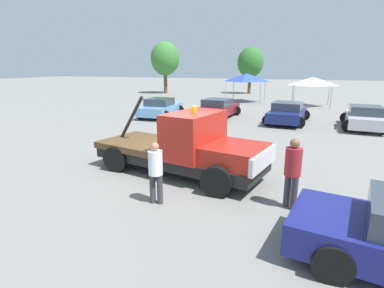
{
  "coord_description": "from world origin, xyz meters",
  "views": [
    {
      "loc": [
        3.81,
        -8.83,
        3.5
      ],
      "look_at": [
        0.5,
        0.0,
        1.05
      ],
      "focal_mm": 28.0,
      "sensor_mm": 36.0,
      "label": 1
    }
  ],
  "objects_px": {
    "parked_car_maroon": "(218,109)",
    "parked_car_silver": "(364,118)",
    "tree_center": "(250,63)",
    "person_near_truck": "(293,169)",
    "parked_car_skyblue": "(161,108)",
    "canopy_tent_white": "(313,81)",
    "parked_car_navy": "(287,113)",
    "canopy_tent_blue": "(247,77)",
    "tree_left": "(165,59)",
    "person_at_hood": "(156,169)",
    "tow_truck": "(187,148)"
  },
  "relations": [
    {
      "from": "parked_car_skyblue",
      "to": "parked_car_silver",
      "type": "distance_m",
      "value": 12.88
    },
    {
      "from": "parked_car_maroon",
      "to": "tow_truck",
      "type": "bearing_deg",
      "value": -165.22
    },
    {
      "from": "tree_center",
      "to": "tree_left",
      "type": "bearing_deg",
      "value": -162.83
    },
    {
      "from": "canopy_tent_blue",
      "to": "tree_left",
      "type": "relative_size",
      "value": 0.51
    },
    {
      "from": "parked_car_skyblue",
      "to": "tree_center",
      "type": "relative_size",
      "value": 0.73
    },
    {
      "from": "person_near_truck",
      "to": "parked_car_navy",
      "type": "distance_m",
      "value": 12.41
    },
    {
      "from": "tree_left",
      "to": "parked_car_maroon",
      "type": "bearing_deg",
      "value": -54.52
    },
    {
      "from": "parked_car_maroon",
      "to": "parked_car_silver",
      "type": "height_order",
      "value": "same"
    },
    {
      "from": "tree_center",
      "to": "parked_car_silver",
      "type": "bearing_deg",
      "value": -63.62
    },
    {
      "from": "parked_car_skyblue",
      "to": "parked_car_maroon",
      "type": "height_order",
      "value": "same"
    },
    {
      "from": "parked_car_silver",
      "to": "canopy_tent_white",
      "type": "bearing_deg",
      "value": 19.53
    },
    {
      "from": "person_at_hood",
      "to": "canopy_tent_blue",
      "type": "bearing_deg",
      "value": 177.59
    },
    {
      "from": "tow_truck",
      "to": "tree_left",
      "type": "distance_m",
      "value": 31.74
    },
    {
      "from": "tow_truck",
      "to": "person_near_truck",
      "type": "distance_m",
      "value": 3.6
    },
    {
      "from": "parked_car_navy",
      "to": "canopy_tent_blue",
      "type": "distance_m",
      "value": 11.85
    },
    {
      "from": "person_near_truck",
      "to": "parked_car_silver",
      "type": "bearing_deg",
      "value": -156.44
    },
    {
      "from": "canopy_tent_blue",
      "to": "person_at_hood",
      "type": "bearing_deg",
      "value": -84.81
    },
    {
      "from": "tow_truck",
      "to": "parked_car_silver",
      "type": "xyz_separation_m",
      "value": [
        6.78,
        10.69,
        -0.27
      ]
    },
    {
      "from": "tow_truck",
      "to": "canopy_tent_white",
      "type": "xyz_separation_m",
      "value": [
        3.99,
        20.47,
        1.31
      ]
    },
    {
      "from": "tow_truck",
      "to": "person_at_hood",
      "type": "bearing_deg",
      "value": -77.34
    },
    {
      "from": "parked_car_maroon",
      "to": "canopy_tent_blue",
      "type": "distance_m",
      "value": 10.58
    },
    {
      "from": "tow_truck",
      "to": "canopy_tent_blue",
      "type": "distance_m",
      "value": 21.95
    },
    {
      "from": "parked_car_skyblue",
      "to": "tree_center",
      "type": "distance_m",
      "value": 21.52
    },
    {
      "from": "canopy_tent_blue",
      "to": "tree_left",
      "type": "height_order",
      "value": "tree_left"
    },
    {
      "from": "parked_car_maroon",
      "to": "tree_left",
      "type": "distance_m",
      "value": 21.01
    },
    {
      "from": "parked_car_skyblue",
      "to": "canopy_tent_white",
      "type": "xyz_separation_m",
      "value": [
        10.09,
        10.1,
        1.57
      ]
    },
    {
      "from": "person_near_truck",
      "to": "parked_car_silver",
      "type": "xyz_separation_m",
      "value": [
        3.45,
        12.03,
        -0.4
      ]
    },
    {
      "from": "person_near_truck",
      "to": "parked_car_skyblue",
      "type": "height_order",
      "value": "person_near_truck"
    },
    {
      "from": "person_near_truck",
      "to": "parked_car_maroon",
      "type": "distance_m",
      "value": 13.84
    },
    {
      "from": "parked_car_navy",
      "to": "canopy_tent_blue",
      "type": "relative_size",
      "value": 1.37
    },
    {
      "from": "parked_car_navy",
      "to": "tree_left",
      "type": "bearing_deg",
      "value": 49.38
    },
    {
      "from": "person_near_truck",
      "to": "person_at_hood",
      "type": "height_order",
      "value": "person_near_truck"
    },
    {
      "from": "canopy_tent_white",
      "to": "person_near_truck",
      "type": "bearing_deg",
      "value": -91.72
    },
    {
      "from": "tow_truck",
      "to": "canopy_tent_white",
      "type": "relative_size",
      "value": 1.95
    },
    {
      "from": "parked_car_maroon",
      "to": "parked_car_silver",
      "type": "xyz_separation_m",
      "value": [
        8.95,
        -0.67,
        -0.0
      ]
    },
    {
      "from": "parked_car_silver",
      "to": "person_at_hood",
      "type": "bearing_deg",
      "value": 156.12
    },
    {
      "from": "parked_car_silver",
      "to": "canopy_tent_blue",
      "type": "xyz_separation_m",
      "value": [
        -8.93,
        11.09,
        1.79
      ]
    },
    {
      "from": "canopy_tent_blue",
      "to": "tree_center",
      "type": "bearing_deg",
      "value": 98.05
    },
    {
      "from": "canopy_tent_white",
      "to": "tree_center",
      "type": "relative_size",
      "value": 0.53
    },
    {
      "from": "person_near_truck",
      "to": "tree_left",
      "type": "bearing_deg",
      "value": -109.8
    },
    {
      "from": "tow_truck",
      "to": "tree_left",
      "type": "bearing_deg",
      "value": 128.48
    },
    {
      "from": "person_at_hood",
      "to": "parked_car_maroon",
      "type": "height_order",
      "value": "person_at_hood"
    },
    {
      "from": "parked_car_skyblue",
      "to": "tree_center",
      "type": "xyz_separation_m",
      "value": [
        2.58,
        21.1,
        3.34
      ]
    },
    {
      "from": "tow_truck",
      "to": "parked_car_silver",
      "type": "relative_size",
      "value": 1.38
    },
    {
      "from": "parked_car_navy",
      "to": "tree_left",
      "type": "relative_size",
      "value": 0.7
    },
    {
      "from": "canopy_tent_blue",
      "to": "canopy_tent_white",
      "type": "distance_m",
      "value": 6.29
    },
    {
      "from": "person_near_truck",
      "to": "canopy_tent_white",
      "type": "xyz_separation_m",
      "value": [
        0.65,
        21.8,
        1.17
      ]
    },
    {
      "from": "person_at_hood",
      "to": "parked_car_maroon",
      "type": "relative_size",
      "value": 0.36
    },
    {
      "from": "tree_left",
      "to": "tree_center",
      "type": "xyz_separation_m",
      "value": [
        10.63,
        3.29,
        -0.49
      ]
    },
    {
      "from": "canopy_tent_white",
      "to": "tree_left",
      "type": "height_order",
      "value": "tree_left"
    }
  ]
}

